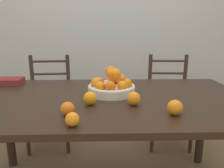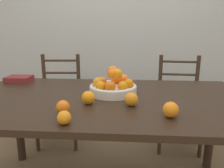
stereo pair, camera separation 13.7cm
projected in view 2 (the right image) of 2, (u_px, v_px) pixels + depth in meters
name	position (u px, v px, depth m)	size (l,w,h in m)	color
wall_back	(118.00, 22.00, 2.80)	(8.00, 0.06, 2.60)	beige
dining_table	(107.00, 109.00, 1.43)	(1.87, 1.03, 0.77)	black
fruit_bowl	(113.00, 86.00, 1.47)	(0.32, 0.32, 0.19)	silver
orange_loose_0	(88.00, 98.00, 1.27)	(0.08, 0.08, 0.08)	orange
orange_loose_1	(171.00, 110.00, 1.08)	(0.08, 0.08, 0.08)	orange
orange_loose_2	(63.00, 107.00, 1.12)	(0.07, 0.07, 0.07)	orange
orange_loose_3	(64.00, 118.00, 1.00)	(0.06, 0.06, 0.06)	orange
orange_loose_4	(131.00, 99.00, 1.24)	(0.08, 0.08, 0.08)	orange
chair_left	(60.00, 101.00, 2.33)	(0.45, 0.43, 0.94)	#382619
chair_right	(179.00, 103.00, 2.24)	(0.45, 0.43, 0.94)	#382619
book_stack	(19.00, 79.00, 1.83)	(0.20, 0.16, 0.05)	maroon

